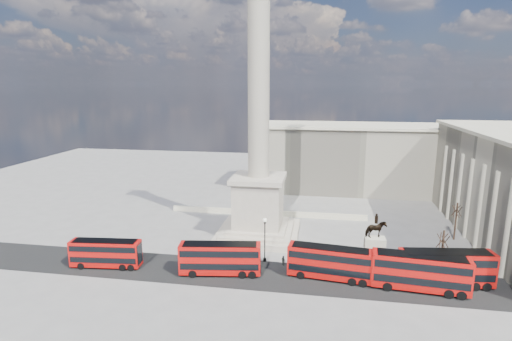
{
  "coord_description": "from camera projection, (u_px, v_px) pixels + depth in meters",
  "views": [
    {
      "loc": [
        10.54,
        -61.23,
        26.29
      ],
      "look_at": [
        0.0,
        2.34,
        12.34
      ],
      "focal_mm": 28.0,
      "sensor_mm": 36.0,
      "label": 1
    }
  ],
  "objects": [
    {
      "name": "red_bus_a",
      "position": [
        221.0,
        258.0,
        55.93
      ],
      "size": [
        11.57,
        4.09,
        4.59
      ],
      "rotation": [
        0.0,
        0.0,
        0.14
      ],
      "color": "#BF0D09",
      "rests_on": "ground"
    },
    {
      "name": "building_northeast",
      "position": [
        359.0,
        158.0,
        99.9
      ],
      "size": [
        51.0,
        17.0,
        16.6
      ],
      "color": "beige",
      "rests_on": "ground"
    },
    {
      "name": "red_bus_b",
      "position": [
        330.0,
        262.0,
        54.65
      ],
      "size": [
        11.56,
        3.91,
        4.6
      ],
      "rotation": [
        0.0,
        0.0,
        -0.12
      ],
      "color": "#BF0D09",
      "rests_on": "ground"
    },
    {
      "name": "asphalt_road",
      "position": [
        277.0,
        276.0,
        55.84
      ],
      "size": [
        120.0,
        9.0,
        0.01
      ],
      "primitive_type": "cube",
      "color": "black",
      "rests_on": "ground"
    },
    {
      "name": "bare_tree_mid",
      "position": [
        457.0,
        209.0,
        67.89
      ],
      "size": [
        1.82,
        1.82,
        6.92
      ],
      "rotation": [
        0.0,
        0.0,
        -0.42
      ],
      "color": "#332319",
      "rests_on": "ground"
    },
    {
      "name": "bare_tree_near",
      "position": [
        443.0,
        239.0,
        53.65
      ],
      "size": [
        1.71,
        1.71,
        7.49
      ],
      "rotation": [
        0.0,
        0.0,
        -0.4
      ],
      "color": "#332319",
      "rests_on": "ground"
    },
    {
      "name": "victorian_lamp",
      "position": [
        265.0,
        236.0,
        59.64
      ],
      "size": [
        0.59,
        0.59,
        6.89
      ],
      "rotation": [
        0.0,
        0.0,
        0.32
      ],
      "color": "black",
      "rests_on": "ground"
    },
    {
      "name": "pedestrian_walking",
      "position": [
        428.0,
        270.0,
        55.67
      ],
      "size": [
        0.72,
        0.49,
        1.94
      ],
      "primitive_type": "imported",
      "rotation": [
        0.0,
        0.0,
        0.03
      ],
      "color": "black",
      "rests_on": "ground"
    },
    {
      "name": "balustrade_wall",
      "position": [
        267.0,
        213.0,
        81.6
      ],
      "size": [
        40.0,
        0.6,
        1.1
      ],
      "primitive_type": "cube",
      "color": "beige",
      "rests_on": "ground"
    },
    {
      "name": "nelsons_column",
      "position": [
        259.0,
        164.0,
        68.37
      ],
      "size": [
        14.0,
        14.0,
        49.85
      ],
      "color": "#C1B5A0",
      "rests_on": "ground"
    },
    {
      "name": "pedestrian_crossing",
      "position": [
        283.0,
        261.0,
        58.97
      ],
      "size": [
        0.87,
        0.92,
        1.53
      ],
      "primitive_type": "imported",
      "rotation": [
        0.0,
        0.0,
        2.3
      ],
      "color": "black",
      "rests_on": "ground"
    },
    {
      "name": "red_bus_e",
      "position": [
        106.0,
        253.0,
        58.25
      ],
      "size": [
        10.34,
        3.27,
        4.12
      ],
      "rotation": [
        0.0,
        0.0,
        0.09
      ],
      "color": "#BF0D09",
      "rests_on": "ground"
    },
    {
      "name": "red_bus_d",
      "position": [
        421.0,
        272.0,
        51.5
      ],
      "size": [
        12.23,
        3.82,
        4.88
      ],
      "rotation": [
        0.0,
        0.0,
        -0.09
      ],
      "color": "#BF0D09",
      "rests_on": "ground"
    },
    {
      "name": "ground",
      "position": [
        254.0,
        246.0,
        66.28
      ],
      "size": [
        180.0,
        180.0,
        0.0
      ],
      "primitive_type": "plane",
      "color": "gray",
      "rests_on": "ground"
    },
    {
      "name": "equestrian_statue",
      "position": [
        375.0,
        247.0,
        59.25
      ],
      "size": [
        3.73,
        2.8,
        7.84
      ],
      "color": "beige",
      "rests_on": "ground"
    },
    {
      "name": "pedestrian_standing",
      "position": [
        384.0,
        258.0,
        59.97
      ],
      "size": [
        0.85,
        0.72,
        1.52
      ],
      "primitive_type": "imported",
      "rotation": [
        0.0,
        0.0,
        3.37
      ],
      "color": "black",
      "rests_on": "ground"
    },
    {
      "name": "red_bus_c",
      "position": [
        447.0,
        268.0,
        52.65
      ],
      "size": [
        12.33,
        4.26,
        4.9
      ],
      "rotation": [
        0.0,
        0.0,
        0.13
      ],
      "color": "#BF0D09",
      "rests_on": "ground"
    }
  ]
}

